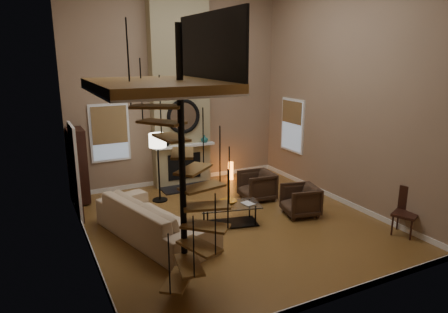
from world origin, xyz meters
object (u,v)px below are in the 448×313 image
armchair_far (303,200)px  hutch (78,165)px  sofa (153,219)px  accent_lamp (231,171)px  armchair_near (259,185)px  floor_lamp (158,146)px  coffee_table (229,212)px  side_chair (407,209)px

armchair_far → hutch: bearing=-112.6°
sofa → accent_lamp: 4.18m
armchair_near → floor_lamp: size_ratio=0.47×
coffee_table → accent_lamp: accent_lamp is taller
sofa → armchair_far: (3.41, -0.39, -0.04)m
coffee_table → floor_lamp: size_ratio=0.82×
sofa → side_chair: bearing=-130.3°
coffee_table → side_chair: (3.04, -2.01, 0.24)m
floor_lamp → accent_lamp: 2.78m
armchair_far → side_chair: (1.28, -1.73, 0.17)m
hutch → accent_lamp: size_ratio=3.34×
hutch → floor_lamp: 2.02m
coffee_table → accent_lamp: size_ratio=2.64×
sofa → accent_lamp: bearing=-65.1°
sofa → armchair_near: bearing=-88.5°
hutch → armchair_far: 5.48m
hutch → coffee_table: 4.00m
coffee_table → armchair_far: bearing=-8.8°
coffee_table → side_chair: size_ratio=1.46×
armchair_far → floor_lamp: size_ratio=0.44×
hutch → accent_lamp: bearing=-0.4°
hutch → side_chair: (5.73, -4.89, -0.42)m
armchair_near → armchair_far: size_ratio=1.06×
armchair_near → coffee_table: size_ratio=0.57×
sofa → coffee_table: 1.66m
armchair_near → side_chair: 3.49m
armchair_near → side_chair: (1.62, -3.08, 0.17)m
hutch → floor_lamp: size_ratio=1.04×
floor_lamp → coffee_table: bearing=-66.6°
floor_lamp → side_chair: 5.74m
hutch → armchair_near: hutch is taller
accent_lamp → side_chair: (1.53, -4.85, 0.28)m
floor_lamp → accent_lamp: floor_lamp is taller
armchair_near → armchair_far: (0.34, -1.35, 0.00)m
side_chair → sofa: bearing=155.7°
floor_lamp → armchair_far: bearing=-41.5°
hutch → sofa: hutch is taller
armchair_far → floor_lamp: 3.70m
coffee_table → side_chair: side_chair is taller
floor_lamp → side_chair: bearing=-46.1°
coffee_table → floor_lamp: (-0.90, 2.08, 1.13)m
armchair_far → sofa: bearing=-83.7°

